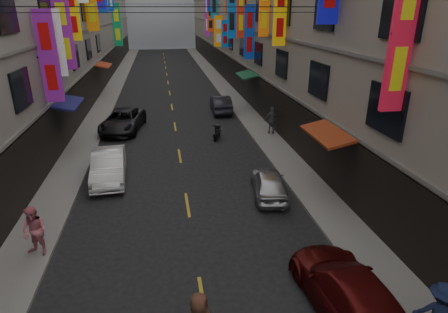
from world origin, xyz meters
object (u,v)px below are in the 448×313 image
object	(u,v)px
scooter_far_right	(217,132)
car_right_near	(349,292)
pedestrian_lfar	(35,232)
pedestrian_rfar	(272,120)
car_left_mid	(109,166)
car_right_mid	(269,183)
car_left_far	(123,121)
car_right_far	(221,104)

from	to	relation	value
scooter_far_right	car_right_near	distance (m)	16.00
car_right_near	pedestrian_lfar	size ratio (longest dim) A/B	2.72
car_right_near	scooter_far_right	bearing A→B (deg)	-87.60
pedestrian_lfar	pedestrian_rfar	xyz separation A→B (m)	(11.87, 11.81, 0.02)
car_left_mid	car_right_mid	size ratio (longest dim) A/B	1.23
car_right_near	pedestrian_rfar	distance (m)	16.22
scooter_far_right	pedestrian_rfar	world-z (taller)	pedestrian_rfar
car_left_far	pedestrian_lfar	world-z (taller)	pedestrian_lfar
car_left_mid	car_right_far	size ratio (longest dim) A/B	1.05
scooter_far_right	car_left_far	distance (m)	6.93
car_right_mid	pedestrian_lfar	bearing A→B (deg)	27.81
car_left_mid	pedestrian_lfar	size ratio (longest dim) A/B	2.45
pedestrian_lfar	car_right_far	bearing A→B (deg)	88.61
car_right_far	pedestrian_rfar	world-z (taller)	pedestrian_rfar
pedestrian_rfar	car_right_mid	bearing A→B (deg)	75.72
scooter_far_right	car_right_mid	world-z (taller)	car_right_mid
pedestrian_rfar	car_right_far	bearing A→B (deg)	-66.68
car_left_mid	car_right_far	distance (m)	14.41
car_left_far	pedestrian_rfar	bearing A→B (deg)	-5.49
pedestrian_lfar	car_left_mid	bearing A→B (deg)	100.35
pedestrian_rfar	pedestrian_lfar	bearing A→B (deg)	47.73
pedestrian_lfar	scooter_far_right	bearing A→B (deg)	81.09
car_right_far	pedestrian_rfar	distance (m)	7.06
car_right_far	pedestrian_rfar	bearing A→B (deg)	112.66
car_right_near	pedestrian_rfar	xyz separation A→B (m)	(2.47, 16.03, 0.33)
car_right_far	pedestrian_lfar	xyz separation A→B (m)	(-9.40, -18.42, 0.33)
scooter_far_right	car_right_far	bearing A→B (deg)	-81.94
scooter_far_right	car_right_near	xyz separation A→B (m)	(1.32, -15.94, 0.28)
scooter_far_right	car_right_near	world-z (taller)	car_right_near
car_right_mid	pedestrian_rfar	bearing A→B (deg)	-98.46
scooter_far_right	car_right_far	world-z (taller)	car_right_far
scooter_far_right	car_left_far	bearing A→B (deg)	-4.59
car_right_near	pedestrian_lfar	xyz separation A→B (m)	(-9.40, 4.22, 0.31)
car_left_far	car_right_mid	world-z (taller)	car_left_far
car_right_near	pedestrian_lfar	distance (m)	10.31
car_right_mid	scooter_far_right	bearing A→B (deg)	-73.76
car_right_mid	pedestrian_lfar	xyz separation A→B (m)	(-9.21, -3.20, 0.42)
car_left_far	car_right_far	world-z (taller)	car_left_far
car_right_near	car_right_far	xyz separation A→B (m)	(0.00, 22.64, -0.02)
scooter_far_right	car_right_far	distance (m)	6.83
car_right_far	car_left_far	bearing A→B (deg)	29.18
car_right_near	car_left_mid	bearing A→B (deg)	-56.00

